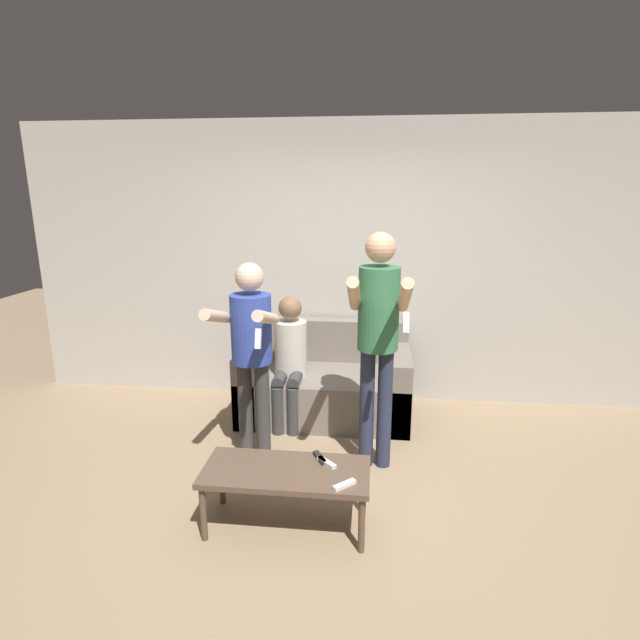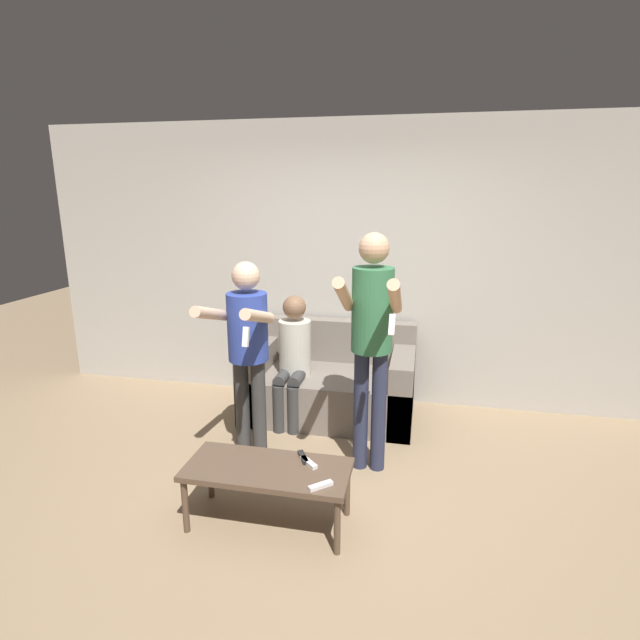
# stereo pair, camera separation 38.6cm
# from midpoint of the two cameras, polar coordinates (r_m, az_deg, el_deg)

# --- Properties ---
(ground_plane) EXTENTS (14.00, 14.00, 0.00)m
(ground_plane) POSITION_cam_midpoint_polar(r_m,az_deg,el_deg) (3.51, 2.49, -21.23)
(ground_plane) COLOR #937A5B
(wall_back) EXTENTS (6.40, 0.06, 2.70)m
(wall_back) POSITION_cam_midpoint_polar(r_m,az_deg,el_deg) (4.87, 6.56, 6.20)
(wall_back) COLOR #B7B2A8
(wall_back) RESTS_ON ground_plane
(couch) EXTENTS (1.54, 0.87, 0.84)m
(couch) POSITION_cam_midpoint_polar(r_m,az_deg,el_deg) (4.71, 3.53, -7.41)
(couch) COLOR slate
(couch) RESTS_ON ground_plane
(person_standing_left) EXTENTS (0.42, 0.69, 1.55)m
(person_standing_left) POSITION_cam_midpoint_polar(r_m,az_deg,el_deg) (3.76, -5.42, -2.36)
(person_standing_left) COLOR #383838
(person_standing_left) RESTS_ON ground_plane
(person_standing_right) EXTENTS (0.41, 0.65, 1.78)m
(person_standing_right) POSITION_cam_midpoint_polar(r_m,az_deg,el_deg) (3.56, 9.03, -1.04)
(person_standing_right) COLOR #282D47
(person_standing_right) RESTS_ON ground_plane
(person_seated) EXTENTS (0.29, 0.52, 1.16)m
(person_seated) POSITION_cam_midpoint_polar(r_m,az_deg,el_deg) (4.46, -0.62, -3.99)
(person_seated) COLOR #383838
(person_seated) RESTS_ON ground_plane
(coffee_table) EXTENTS (1.03, 0.45, 0.40)m
(coffee_table) POSITION_cam_midpoint_polar(r_m,az_deg,el_deg) (3.23, -2.47, -17.16)
(coffee_table) COLOR brown
(coffee_table) RESTS_ON ground_plane
(remote_near) EXTENTS (0.14, 0.13, 0.02)m
(remote_near) POSITION_cam_midpoint_polar(r_m,az_deg,el_deg) (3.02, 3.94, -18.46)
(remote_near) COLOR white
(remote_near) RESTS_ON coffee_table
(remote_mid) EXTENTS (0.13, 0.13, 0.02)m
(remote_mid) POSITION_cam_midpoint_polar(r_m,az_deg,el_deg) (3.23, 2.24, -16.04)
(remote_mid) COLOR white
(remote_mid) RESTS_ON coffee_table
(remote_far) EXTENTS (0.10, 0.15, 0.02)m
(remote_far) POSITION_cam_midpoint_polar(r_m,az_deg,el_deg) (3.28, 1.55, -15.49)
(remote_far) COLOR black
(remote_far) RESTS_ON coffee_table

